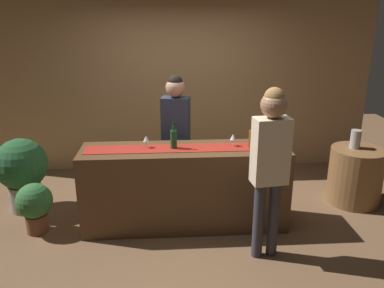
{
  "coord_description": "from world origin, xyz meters",
  "views": [
    {
      "loc": [
        -0.19,
        -4.08,
        2.39
      ],
      "look_at": [
        0.08,
        0.0,
        1.0
      ],
      "focal_mm": 36.28,
      "sensor_mm": 36.0,
      "label": 1
    }
  ],
  "objects_px": {
    "wine_bottle_amber": "(252,139)",
    "vase_on_side_table": "(356,139)",
    "wine_bottle_green": "(174,139)",
    "wine_glass_near_customer": "(233,137)",
    "wine_glass_mid_counter": "(146,139)",
    "round_side_table": "(355,176)",
    "potted_plant_tall": "(22,170)",
    "customer_sipping": "(270,156)",
    "potted_plant_small": "(35,205)",
    "bartender": "(176,126)"
  },
  "relations": [
    {
      "from": "wine_bottle_green",
      "to": "round_side_table",
      "type": "xyz_separation_m",
      "value": [
        2.38,
        0.43,
        -0.7
      ]
    },
    {
      "from": "bartender",
      "to": "wine_bottle_green",
      "type": "bearing_deg",
      "value": 98.94
    },
    {
      "from": "wine_glass_mid_counter",
      "to": "bartender",
      "type": "distance_m",
      "value": 0.64
    },
    {
      "from": "wine_bottle_amber",
      "to": "round_side_table",
      "type": "relative_size",
      "value": 0.41
    },
    {
      "from": "wine_bottle_amber",
      "to": "bartender",
      "type": "bearing_deg",
      "value": 142.53
    },
    {
      "from": "vase_on_side_table",
      "to": "potted_plant_tall",
      "type": "distance_m",
      "value": 4.23
    },
    {
      "from": "vase_on_side_table",
      "to": "potted_plant_tall",
      "type": "bearing_deg",
      "value": 179.66
    },
    {
      "from": "wine_bottle_amber",
      "to": "potted_plant_tall",
      "type": "height_order",
      "value": "wine_bottle_amber"
    },
    {
      "from": "wine_bottle_green",
      "to": "round_side_table",
      "type": "relative_size",
      "value": 0.41
    },
    {
      "from": "wine_bottle_amber",
      "to": "potted_plant_tall",
      "type": "xyz_separation_m",
      "value": [
        -2.75,
        0.56,
        -0.53
      ]
    },
    {
      "from": "wine_glass_near_customer",
      "to": "wine_bottle_amber",
      "type": "bearing_deg",
      "value": -25.02
    },
    {
      "from": "wine_glass_near_customer",
      "to": "customer_sipping",
      "type": "relative_size",
      "value": 0.08
    },
    {
      "from": "wine_bottle_amber",
      "to": "bartender",
      "type": "height_order",
      "value": "bartender"
    },
    {
      "from": "wine_bottle_green",
      "to": "round_side_table",
      "type": "bearing_deg",
      "value": 10.3
    },
    {
      "from": "wine_glass_mid_counter",
      "to": "customer_sipping",
      "type": "bearing_deg",
      "value": -30.72
    },
    {
      "from": "vase_on_side_table",
      "to": "potted_plant_small",
      "type": "distance_m",
      "value": 3.98
    },
    {
      "from": "wine_glass_mid_counter",
      "to": "wine_glass_near_customer",
      "type": "bearing_deg",
      "value": -0.41
    },
    {
      "from": "customer_sipping",
      "to": "vase_on_side_table",
      "type": "relative_size",
      "value": 7.33
    },
    {
      "from": "customer_sipping",
      "to": "vase_on_side_table",
      "type": "height_order",
      "value": "customer_sipping"
    },
    {
      "from": "potted_plant_tall",
      "to": "potted_plant_small",
      "type": "bearing_deg",
      "value": -61.54
    },
    {
      "from": "wine_glass_mid_counter",
      "to": "potted_plant_tall",
      "type": "relative_size",
      "value": 0.15
    },
    {
      "from": "wine_bottle_amber",
      "to": "potted_plant_tall",
      "type": "bearing_deg",
      "value": 168.47
    },
    {
      "from": "wine_glass_mid_counter",
      "to": "bartender",
      "type": "xyz_separation_m",
      "value": [
        0.34,
        0.54,
        -0.02
      ]
    },
    {
      "from": "wine_bottle_amber",
      "to": "round_side_table",
      "type": "distance_m",
      "value": 1.74
    },
    {
      "from": "wine_bottle_amber",
      "to": "wine_glass_mid_counter",
      "type": "bearing_deg",
      "value": 175.22
    },
    {
      "from": "wine_bottle_green",
      "to": "wine_glass_near_customer",
      "type": "relative_size",
      "value": 2.1
    },
    {
      "from": "wine_glass_near_customer",
      "to": "wine_bottle_green",
      "type": "bearing_deg",
      "value": -177.35
    },
    {
      "from": "vase_on_side_table",
      "to": "wine_glass_near_customer",
      "type": "bearing_deg",
      "value": -165.02
    },
    {
      "from": "wine_glass_near_customer",
      "to": "potted_plant_small",
      "type": "height_order",
      "value": "wine_glass_near_customer"
    },
    {
      "from": "wine_glass_near_customer",
      "to": "vase_on_side_table",
      "type": "bearing_deg",
      "value": 14.98
    },
    {
      "from": "round_side_table",
      "to": "vase_on_side_table",
      "type": "relative_size",
      "value": 3.08
    },
    {
      "from": "vase_on_side_table",
      "to": "customer_sipping",
      "type": "bearing_deg",
      "value": -140.88
    },
    {
      "from": "vase_on_side_table",
      "to": "potted_plant_small",
      "type": "relative_size",
      "value": 0.41
    },
    {
      "from": "vase_on_side_table",
      "to": "wine_glass_mid_counter",
      "type": "bearing_deg",
      "value": -170.57
    },
    {
      "from": "wine_bottle_amber",
      "to": "vase_on_side_table",
      "type": "height_order",
      "value": "wine_bottle_amber"
    },
    {
      "from": "wine_bottle_amber",
      "to": "wine_glass_near_customer",
      "type": "height_order",
      "value": "wine_bottle_amber"
    },
    {
      "from": "wine_glass_mid_counter",
      "to": "wine_bottle_amber",
      "type": "bearing_deg",
      "value": -4.78
    },
    {
      "from": "wine_glass_mid_counter",
      "to": "round_side_table",
      "type": "bearing_deg",
      "value": 8.36
    },
    {
      "from": "bartender",
      "to": "customer_sipping",
      "type": "xyz_separation_m",
      "value": [
        0.87,
        -1.26,
        0.05
      ]
    },
    {
      "from": "customer_sipping",
      "to": "potted_plant_tall",
      "type": "relative_size",
      "value": 1.88
    },
    {
      "from": "customer_sipping",
      "to": "vase_on_side_table",
      "type": "bearing_deg",
      "value": 31.92
    },
    {
      "from": "bartender",
      "to": "potted_plant_small",
      "type": "relative_size",
      "value": 2.86
    },
    {
      "from": "vase_on_side_table",
      "to": "potted_plant_small",
      "type": "bearing_deg",
      "value": -172.14
    },
    {
      "from": "potted_plant_small",
      "to": "wine_bottle_amber",
      "type": "bearing_deg",
      "value": 0.1
    },
    {
      "from": "wine_bottle_amber",
      "to": "wine_bottle_green",
      "type": "xyz_separation_m",
      "value": [
        -0.87,
        0.06,
        0.0
      ]
    },
    {
      "from": "wine_bottle_green",
      "to": "customer_sipping",
      "type": "bearing_deg",
      "value": -36.93
    },
    {
      "from": "customer_sipping",
      "to": "round_side_table",
      "type": "xyz_separation_m",
      "value": [
        1.47,
        1.12,
        -0.73
      ]
    },
    {
      "from": "wine_glass_near_customer",
      "to": "potted_plant_small",
      "type": "xyz_separation_m",
      "value": [
        -2.25,
        -0.1,
        -0.72
      ]
    },
    {
      "from": "potted_plant_tall",
      "to": "round_side_table",
      "type": "bearing_deg",
      "value": -0.93
    },
    {
      "from": "bartender",
      "to": "round_side_table",
      "type": "distance_m",
      "value": 2.44
    }
  ]
}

